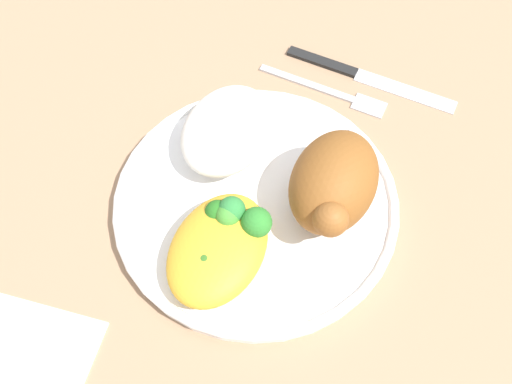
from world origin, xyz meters
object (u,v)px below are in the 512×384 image
rice_pile (227,130)px  mac_cheese_with_broccoli (221,244)px  knife (355,73)px  napkin (23,357)px  roasted_chicken (334,183)px  plate (256,202)px  fork (329,91)px

rice_pile → mac_cheese_with_broccoli: (0.11, 0.04, -0.00)m
rice_pile → knife: (-0.15, 0.08, -0.04)m
knife → napkin: 0.43m
roasted_chicken → plate: bearing=-72.2°
rice_pile → knife: bearing=151.7°
roasted_chicken → fork: roasted_chicken is taller
plate → fork: bearing=174.7°
plate → knife: bearing=170.7°
napkin → mac_cheese_with_broccoli: bearing=141.9°
plate → fork: plate is taller
roasted_chicken → knife: 0.19m
roasted_chicken → mac_cheese_with_broccoli: size_ratio=0.98×
napkin → knife: bearing=159.6°
plate → fork: (-0.16, 0.01, -0.01)m
rice_pile → napkin: bearing=-15.1°
roasted_chicken → knife: size_ratio=0.57×
roasted_chicken → fork: 0.16m
plate → roasted_chicken: size_ratio=2.42×
fork → napkin: fork is taller
plate → knife: 0.20m
plate → knife: size_ratio=1.38×
fork → rice_pile: bearing=-29.0°
knife → plate: bearing=-9.3°
roasted_chicken → rice_pile: 0.12m
rice_pile → mac_cheese_with_broccoli: 0.12m
plate → napkin: bearing=-29.7°
roasted_chicken → napkin: roasted_chicken is taller
rice_pile → mac_cheese_with_broccoli: size_ratio=0.97×
roasted_chicken → mac_cheese_with_broccoli: bearing=-39.7°
rice_pile → fork: rice_pile is taller
plate → mac_cheese_with_broccoli: 0.07m
knife → napkin: size_ratio=1.70×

